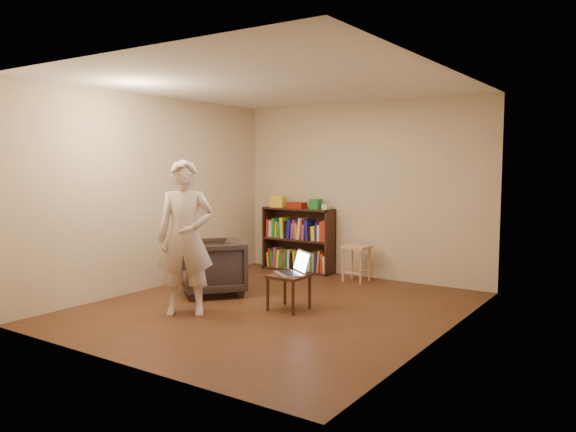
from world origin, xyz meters
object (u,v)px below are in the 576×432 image
Objects in this scene: stool at (356,253)px; armchair at (212,267)px; laptop at (294,269)px; side_table at (289,280)px; bookshelf at (299,243)px; person at (185,238)px.

armchair reaches higher than stool.
armchair is 1.31m from laptop.
armchair is at bearing -147.44° from laptop.
armchair is 1.60× the size of laptop.
armchair is 1.90× the size of side_table.
bookshelf reaches higher than laptop.
stool reaches higher than side_table.
side_table is at bearing -87.58° from stool.
person is at bearing -136.81° from side_table.
stool is (1.13, -0.21, -0.02)m from bookshelf.
armchair is 1.11m from person.
person reaches higher than armchair.
bookshelf reaches higher than stool.
bookshelf is at bearing 120.28° from side_table.
side_table is (1.26, -0.09, -0.01)m from armchair.
person is at bearing -102.04° from laptop.
side_table is 0.14m from laptop.
stool is 0.66× the size of armchair.
person is at bearing -106.23° from stool.
side_table is (1.21, -2.07, -0.09)m from bookshelf.
laptop is at bearing -86.25° from stool.
stool is 1.83m from laptop.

